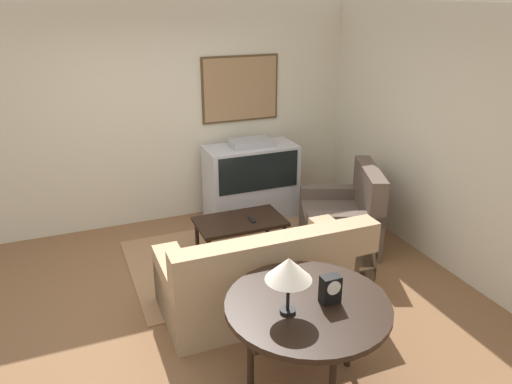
% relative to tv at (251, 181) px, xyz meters
% --- Properties ---
extents(ground_plane, '(12.00, 12.00, 0.00)m').
position_rel_tv_xyz_m(ground_plane, '(-1.16, -1.72, -0.50)').
color(ground_plane, brown).
extents(wall_back, '(12.00, 0.10, 2.70)m').
position_rel_tv_xyz_m(wall_back, '(-1.14, 0.41, 0.86)').
color(wall_back, beige).
rests_on(wall_back, ground_plane).
extents(wall_right, '(0.06, 12.00, 2.70)m').
position_rel_tv_xyz_m(wall_right, '(1.47, -1.72, 0.85)').
color(wall_right, beige).
rests_on(wall_right, ground_plane).
extents(area_rug, '(2.34, 1.74, 0.01)m').
position_rel_tv_xyz_m(area_rug, '(-0.56, -1.01, -0.49)').
color(area_rug, '#99704C').
rests_on(area_rug, ground_plane).
extents(tv, '(1.16, 0.55, 1.06)m').
position_rel_tv_xyz_m(tv, '(0.00, 0.00, 0.00)').
color(tv, '#B7B7BC').
rests_on(tv, ground_plane).
extents(couch, '(1.87, 0.90, 0.88)m').
position_rel_tv_xyz_m(couch, '(-0.64, -1.98, -0.19)').
color(couch, tan).
rests_on(couch, ground_plane).
extents(armchair, '(1.13, 1.20, 0.94)m').
position_rel_tv_xyz_m(armchair, '(0.71, -1.13, -0.20)').
color(armchair, brown).
rests_on(armchair, ground_plane).
extents(coffee_table, '(0.96, 0.57, 0.46)m').
position_rel_tv_xyz_m(coffee_table, '(-0.52, -0.98, -0.09)').
color(coffee_table, black).
rests_on(coffee_table, ground_plane).
extents(console_table, '(1.19, 1.19, 0.73)m').
position_rel_tv_xyz_m(console_table, '(-0.75, -3.01, 0.17)').
color(console_table, black).
rests_on(console_table, ground_plane).
extents(table_lamp, '(0.32, 0.32, 0.42)m').
position_rel_tv_xyz_m(table_lamp, '(-0.94, -3.06, 0.57)').
color(table_lamp, black).
rests_on(table_lamp, console_table).
extents(mantel_clock, '(0.14, 0.10, 0.21)m').
position_rel_tv_xyz_m(mantel_clock, '(-0.61, -3.06, 0.34)').
color(mantel_clock, black).
rests_on(mantel_clock, console_table).
extents(remote, '(0.05, 0.16, 0.02)m').
position_rel_tv_xyz_m(remote, '(-0.40, -1.04, -0.03)').
color(remote, black).
rests_on(remote, coffee_table).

